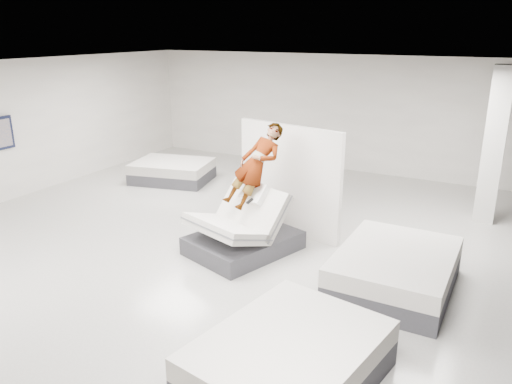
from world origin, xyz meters
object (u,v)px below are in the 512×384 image
(remote, at_px, (250,201))
(column, at_px, (494,146))
(hero_bed, at_px, (242,232))
(divider_panel, at_px, (289,180))
(flat_bed_left_far, at_px, (173,171))
(flat_bed_right_near, at_px, (289,362))
(flat_bed_right_far, at_px, (395,270))
(person, at_px, (256,183))

(remote, xyz_separation_m, column, (3.51, 3.83, 0.57))
(remote, distance_m, column, 5.22)
(column, bearing_deg, hero_bed, -134.76)
(divider_panel, distance_m, flat_bed_left_far, 4.54)
(remote, bearing_deg, flat_bed_left_far, 160.71)
(flat_bed_right_near, height_order, column, column)
(flat_bed_left_far, height_order, column, column)
(hero_bed, height_order, flat_bed_left_far, hero_bed)
(hero_bed, xyz_separation_m, flat_bed_left_far, (-3.82, 2.99, -0.11))
(hero_bed, bearing_deg, remote, -21.48)
(divider_panel, xyz_separation_m, flat_bed_right_far, (2.42, -1.34, -0.77))
(person, bearing_deg, column, 61.57)
(remote, relative_size, flat_bed_right_near, 0.06)
(remote, distance_m, flat_bed_left_far, 5.12)
(flat_bed_right_far, bearing_deg, remote, -179.25)
(remote, distance_m, divider_panel, 1.37)
(person, relative_size, divider_panel, 0.70)
(person, distance_m, column, 4.99)
(column, bearing_deg, divider_panel, -144.14)
(person, height_order, flat_bed_right_far, person)
(hero_bed, relative_size, flat_bed_left_far, 0.98)
(person, relative_size, remote, 11.85)
(hero_bed, bearing_deg, person, 71.93)
(flat_bed_right_far, bearing_deg, column, 75.56)
(hero_bed, xyz_separation_m, flat_bed_right_near, (2.22, -2.84, -0.08))
(hero_bed, bearing_deg, column, 45.24)
(remote, height_order, flat_bed_left_far, remote)
(hero_bed, distance_m, column, 5.42)
(column, bearing_deg, flat_bed_right_far, -104.44)
(hero_bed, height_order, divider_panel, divider_panel)
(flat_bed_right_far, bearing_deg, flat_bed_left_far, 155.13)
(flat_bed_right_far, height_order, flat_bed_right_near, flat_bed_right_far)
(flat_bed_right_near, bearing_deg, remote, 126.16)
(person, relative_size, column, 0.52)
(flat_bed_right_far, xyz_separation_m, column, (0.98, 3.79, 1.30))
(flat_bed_left_far, distance_m, column, 7.69)
(remote, xyz_separation_m, divider_panel, (0.11, 1.37, 0.04))
(hero_bed, relative_size, person, 1.32)
(flat_bed_right_near, distance_m, column, 6.87)
(hero_bed, bearing_deg, flat_bed_right_near, -51.97)
(person, relative_size, flat_bed_right_far, 0.75)
(flat_bed_right_far, bearing_deg, divider_panel, 151.16)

